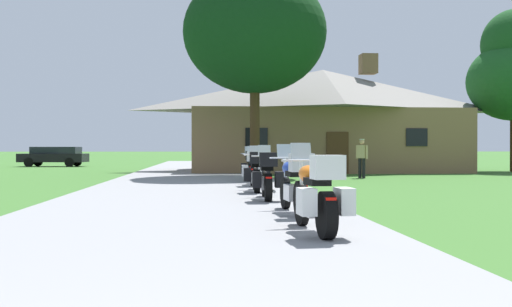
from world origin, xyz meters
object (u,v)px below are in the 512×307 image
(motorcycle_orange_fourth_in_row, at_px, (256,172))
(bystander_tan_shirt_near_lodge, at_px, (362,156))
(motorcycle_yellow_farthest_in_row, at_px, (250,166))
(motorcycle_blue_second_in_row, at_px, (294,183))
(motorcycle_blue_fifth_in_row, at_px, (253,169))
(motorcycle_yellow_third_in_row, at_px, (267,177))
(motorcycle_orange_nearest_to_camera, at_px, (317,195))
(parked_black_suv_far_left, at_px, (54,156))
(tree_by_lodge_front, at_px, (255,15))

(motorcycle_orange_fourth_in_row, distance_m, bystander_tan_shirt_near_lodge, 9.94)
(motorcycle_yellow_farthest_in_row, bearing_deg, motorcycle_orange_fourth_in_row, -91.62)
(motorcycle_yellow_farthest_in_row, height_order, bystander_tan_shirt_near_lodge, bystander_tan_shirt_near_lodge)
(motorcycle_blue_second_in_row, height_order, motorcycle_blue_fifth_in_row, same)
(motorcycle_yellow_third_in_row, xyz_separation_m, bystander_tan_shirt_near_lodge, (5.23, 11.08, 0.34))
(motorcycle_yellow_third_in_row, relative_size, motorcycle_yellow_farthest_in_row, 1.00)
(motorcycle_orange_nearest_to_camera, distance_m, motorcycle_orange_fourth_in_row, 8.36)
(motorcycle_orange_nearest_to_camera, relative_size, motorcycle_yellow_third_in_row, 1.00)
(bystander_tan_shirt_near_lodge, distance_m, parked_black_suv_far_left, 25.33)
(motorcycle_orange_fourth_in_row, distance_m, motorcycle_yellow_farthest_in_row, 5.58)
(motorcycle_yellow_third_in_row, distance_m, motorcycle_orange_fourth_in_row, 2.65)
(motorcycle_yellow_farthest_in_row, bearing_deg, tree_by_lodge_front, 84.20)
(motorcycle_blue_second_in_row, xyz_separation_m, tree_by_lodge_front, (0.56, 15.72, 6.62))
(motorcycle_orange_fourth_in_row, distance_m, motorcycle_blue_fifth_in_row, 2.87)
(motorcycle_blue_second_in_row, height_order, motorcycle_yellow_farthest_in_row, same)
(motorcycle_blue_second_in_row, bearing_deg, motorcycle_orange_fourth_in_row, 89.09)
(motorcycle_blue_fifth_in_row, distance_m, parked_black_suv_far_left, 26.94)
(bystander_tan_shirt_near_lodge, height_order, tree_by_lodge_front, tree_by_lodge_front)
(motorcycle_blue_fifth_in_row, relative_size, motorcycle_yellow_farthest_in_row, 1.00)
(motorcycle_yellow_third_in_row, bearing_deg, motorcycle_blue_fifth_in_row, 91.11)
(motorcycle_orange_nearest_to_camera, bearing_deg, motorcycle_yellow_farthest_in_row, 85.66)
(tree_by_lodge_front, bearing_deg, motorcycle_yellow_third_in_row, -93.43)
(motorcycle_yellow_farthest_in_row, distance_m, parked_black_suv_far_left, 24.62)
(motorcycle_yellow_farthest_in_row, relative_size, bystander_tan_shirt_near_lodge, 1.24)
(motorcycle_blue_second_in_row, xyz_separation_m, motorcycle_orange_fourth_in_row, (-0.23, 5.65, -0.01))
(motorcycle_blue_second_in_row, bearing_deg, motorcycle_yellow_farthest_in_row, 86.66)
(motorcycle_blue_fifth_in_row, xyz_separation_m, tree_by_lodge_front, (0.66, 7.21, 6.63))
(motorcycle_blue_fifth_in_row, bearing_deg, tree_by_lodge_front, 88.06)
(motorcycle_yellow_farthest_in_row, relative_size, tree_by_lodge_front, 0.18)
(motorcycle_yellow_third_in_row, distance_m, tree_by_lodge_front, 14.37)
(motorcycle_orange_nearest_to_camera, distance_m, bystander_tan_shirt_near_lodge, 17.55)
(motorcycle_yellow_third_in_row, bearing_deg, tree_by_lodge_front, 88.71)
(motorcycle_yellow_third_in_row, height_order, motorcycle_orange_fourth_in_row, same)
(motorcycle_orange_fourth_in_row, xyz_separation_m, bystander_tan_shirt_near_lodge, (5.25, 8.43, 0.34))
(motorcycle_blue_second_in_row, height_order, motorcycle_yellow_third_in_row, same)
(tree_by_lodge_front, bearing_deg, motorcycle_yellow_farthest_in_row, -96.78)
(motorcycle_blue_fifth_in_row, relative_size, parked_black_suv_far_left, 0.44)
(motorcycle_orange_fourth_in_row, relative_size, motorcycle_yellow_farthest_in_row, 1.00)
(tree_by_lodge_front, bearing_deg, motorcycle_blue_second_in_row, -92.04)
(motorcycle_blue_fifth_in_row, bearing_deg, motorcycle_orange_fourth_in_row, -89.16)
(parked_black_suv_far_left, bearing_deg, motorcycle_blue_second_in_row, -153.61)
(motorcycle_orange_fourth_in_row, height_order, parked_black_suv_far_left, parked_black_suv_far_left)
(motorcycle_blue_second_in_row, distance_m, motorcycle_blue_fifth_in_row, 8.52)
(motorcycle_yellow_third_in_row, xyz_separation_m, motorcycle_yellow_farthest_in_row, (0.23, 8.23, 0.00))
(motorcycle_blue_second_in_row, height_order, bystander_tan_shirt_near_lodge, bystander_tan_shirt_near_lodge)
(motorcycle_blue_second_in_row, height_order, motorcycle_orange_fourth_in_row, same)
(motorcycle_yellow_third_in_row, bearing_deg, motorcycle_yellow_farthest_in_row, 90.56)
(motorcycle_blue_second_in_row, distance_m, parked_black_suv_far_left, 34.78)
(motorcycle_orange_nearest_to_camera, distance_m, motorcycle_blue_fifth_in_row, 11.22)
(motorcycle_blue_second_in_row, bearing_deg, motorcycle_blue_fifth_in_row, 87.48)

